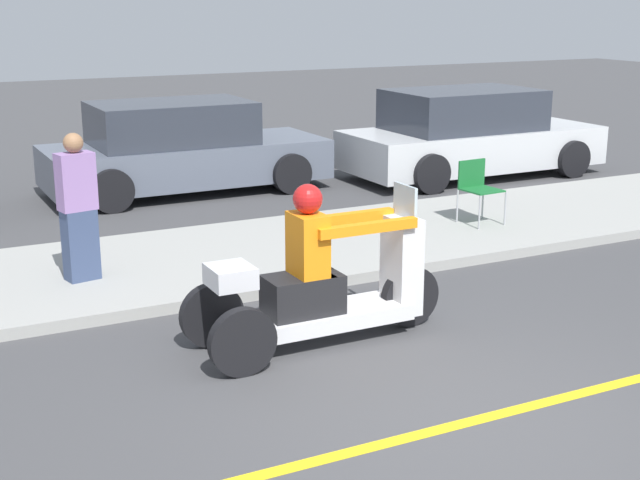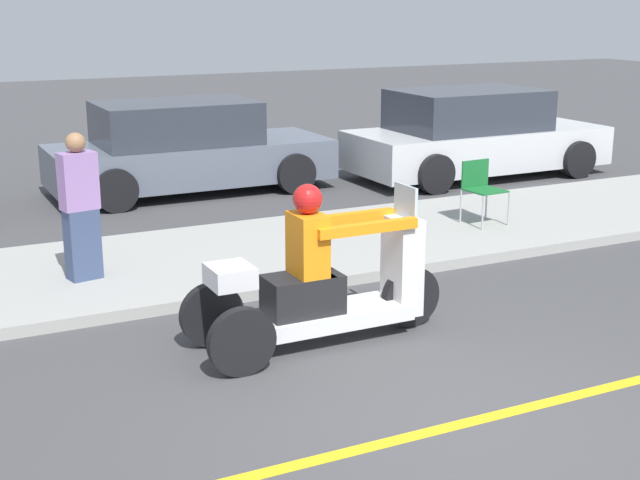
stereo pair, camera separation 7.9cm
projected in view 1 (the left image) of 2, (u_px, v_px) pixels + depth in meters
ground_plane at (467, 423)px, 6.51m from camera, size 60.00×60.00×0.00m
lane_stripe at (439, 429)px, 6.41m from camera, size 24.00×0.12×0.01m
sidewalk_strip at (234, 257)px, 10.45m from camera, size 28.00×2.80×0.12m
motorcycle_trike at (321, 288)px, 7.90m from camera, size 2.43×0.82×1.47m
spectator_by_tree at (78, 210)px, 9.25m from camera, size 0.41×0.29×1.56m
folding_chair_curbside at (477, 185)px, 11.71m from camera, size 0.49×0.49×0.82m
parked_car_lot_left at (182, 150)px, 14.04m from camera, size 4.40×1.94×1.44m
parked_car_lot_center at (469, 136)px, 15.33m from camera, size 4.49×2.03×1.50m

